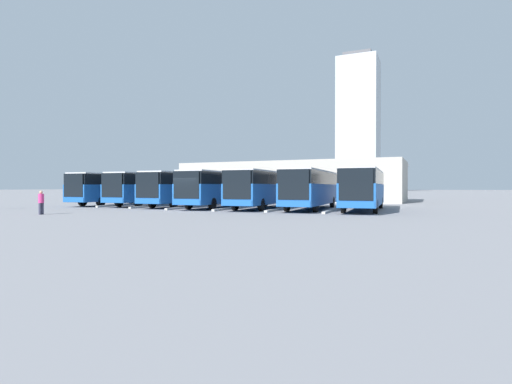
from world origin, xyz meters
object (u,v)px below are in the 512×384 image
at_px(bus_4, 184,188).
at_px(bus_5, 152,188).
at_px(bus_6, 117,188).
at_px(bus_1, 312,188).
at_px(bus_3, 220,188).
at_px(bus_0, 364,188).
at_px(pedestrian, 41,202).
at_px(bus_2, 263,188).

bearing_deg(bus_4, bus_5, -10.04).
bearing_deg(bus_6, bus_4, 175.55).
height_order(bus_1, bus_3, same).
xyz_separation_m(bus_0, bus_3, (12.46, 0.55, 0.00)).
bearing_deg(bus_1, bus_6, -4.46).
distance_m(bus_5, bus_6, 4.17).
relative_size(bus_0, bus_5, 1.00).
height_order(bus_1, pedestrian, bus_1).
height_order(bus_2, bus_5, same).
xyz_separation_m(bus_1, bus_4, (12.46, -0.15, 0.00)).
height_order(bus_0, pedestrian, bus_0).
height_order(bus_0, bus_4, same).
bearing_deg(bus_1, pedestrian, 38.39).
xyz_separation_m(bus_1, pedestrian, (14.62, 13.24, -0.92)).
height_order(bus_0, bus_5, same).
height_order(bus_4, bus_6, same).
bearing_deg(bus_3, bus_0, 178.76).
relative_size(bus_3, bus_4, 1.00).
relative_size(bus_2, bus_3, 1.00).
bearing_deg(bus_4, pedestrian, 77.06).
xyz_separation_m(bus_1, bus_2, (4.15, 0.28, 0.00)).
bearing_deg(bus_2, bus_5, -7.84).
bearing_deg(bus_3, bus_6, -6.99).
bearing_deg(pedestrian, bus_5, 2.18).
xyz_separation_m(bus_2, bus_3, (4.15, 0.17, 0.00)).
relative_size(bus_5, bus_6, 1.00).
bearing_deg(bus_5, bus_6, 1.15).
height_order(bus_3, bus_4, same).
bearing_deg(bus_0, pedestrian, 31.62).
bearing_deg(pedestrian, bus_4, -15.18).
distance_m(bus_1, bus_4, 12.46).
xyz_separation_m(bus_1, bus_6, (20.77, -0.25, 0.00)).
xyz_separation_m(bus_5, bus_6, (4.15, 0.36, 0.00)).
bearing_deg(bus_5, bus_4, 169.96).
distance_m(bus_6, pedestrian, 14.85).
height_order(bus_6, pedestrian, bus_6).
height_order(bus_5, pedestrian, bus_5).
bearing_deg(bus_1, bus_4, -4.46).
height_order(bus_1, bus_6, same).
relative_size(bus_2, bus_5, 1.00).
distance_m(bus_5, pedestrian, 14.02).
bearing_deg(bus_6, bus_2, 174.41).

